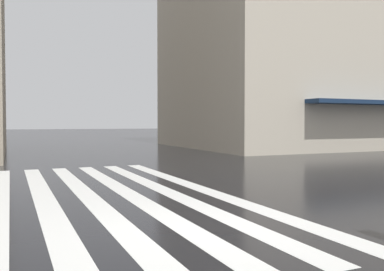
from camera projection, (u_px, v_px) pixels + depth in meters
ground_plane at (195, 229)px, 6.92m from camera, size 220.00×220.00×0.00m
zebra_crossing at (107, 194)px, 10.33m from camera, size 13.00×5.50×0.01m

